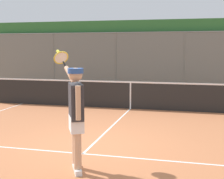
% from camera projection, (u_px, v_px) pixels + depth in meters
% --- Properties ---
extents(ground_plane, '(60.00, 60.00, 0.00)m').
position_uv_depth(ground_plane, '(91.00, 146.00, 7.05)').
color(ground_plane, '#B76B42').
extents(court_line_markings, '(8.44, 9.16, 0.01)m').
position_uv_depth(court_line_markings, '(77.00, 160.00, 6.16)').
color(court_line_markings, white).
rests_on(court_line_markings, ground).
extents(fence_backdrop, '(19.52, 1.37, 3.47)m').
position_uv_depth(fence_backdrop, '(151.00, 56.00, 16.19)').
color(fence_backdrop, slate).
rests_on(fence_backdrop, ground).
extents(tennis_net, '(10.85, 0.09, 1.07)m').
position_uv_depth(tennis_net, '(131.00, 95.00, 11.27)').
color(tennis_net, '#2D2D2D').
rests_on(tennis_net, ground).
extents(tennis_player, '(0.94, 1.21, 2.08)m').
position_uv_depth(tennis_player, '(76.00, 110.00, 5.49)').
color(tennis_player, silver).
rests_on(tennis_player, ground).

